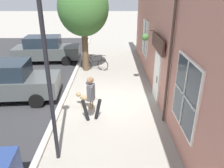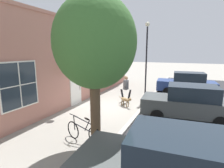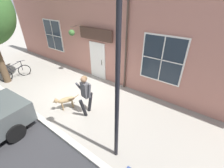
{
  "view_description": "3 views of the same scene",
  "coord_description": "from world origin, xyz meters",
  "px_view_note": "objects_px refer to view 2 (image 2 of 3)",
  "views": [
    {
      "loc": [
        -0.15,
        8.55,
        4.57
      ],
      "look_at": [
        -0.18,
        -0.09,
        0.83
      ],
      "focal_mm": 35.0,
      "sensor_mm": 36.0,
      "label": 1
    },
    {
      "loc": [
        4.33,
        -9.4,
        3.36
      ],
      "look_at": [
        -0.34,
        1.2,
        1.18
      ],
      "focal_mm": 28.0,
      "sensor_mm": 36.0,
      "label": 2
    },
    {
      "loc": [
        3.84,
        5.11,
        4.24
      ],
      "look_at": [
        -0.24,
        2.07,
        1.26
      ],
      "focal_mm": 24.0,
      "sensor_mm": 36.0,
      "label": 3
    }
  ],
  "objects_px": {
    "dog_on_leash": "(126,100)",
    "leaning_bicycle": "(83,132)",
    "street_tree_by_curb": "(92,46)",
    "pedestrian_walking": "(126,86)",
    "parked_car_far_end": "(186,83)",
    "parked_car_mid_block": "(188,102)",
    "street_lamp": "(147,50)"
  },
  "relations": [
    {
      "from": "pedestrian_walking",
      "to": "dog_on_leash",
      "type": "distance_m",
      "value": 1.2
    },
    {
      "from": "pedestrian_walking",
      "to": "dog_on_leash",
      "type": "relative_size",
      "value": 1.7
    },
    {
      "from": "pedestrian_walking",
      "to": "leaning_bicycle",
      "type": "height_order",
      "value": "pedestrian_walking"
    },
    {
      "from": "dog_on_leash",
      "to": "leaning_bicycle",
      "type": "distance_m",
      "value": 4.68
    },
    {
      "from": "street_lamp",
      "to": "leaning_bicycle",
      "type": "bearing_deg",
      "value": -94.04
    },
    {
      "from": "street_tree_by_curb",
      "to": "leaning_bicycle",
      "type": "distance_m",
      "value": 3.19
    },
    {
      "from": "leaning_bicycle",
      "to": "parked_car_far_end",
      "type": "distance_m",
      "value": 10.12
    },
    {
      "from": "dog_on_leash",
      "to": "street_lamp",
      "type": "distance_m",
      "value": 4.33
    },
    {
      "from": "street_tree_by_curb",
      "to": "leaning_bicycle",
      "type": "bearing_deg",
      "value": -179.23
    },
    {
      "from": "dog_on_leash",
      "to": "street_lamp",
      "type": "relative_size",
      "value": 0.19
    },
    {
      "from": "pedestrian_walking",
      "to": "parked_car_mid_block",
      "type": "bearing_deg",
      "value": -24.02
    },
    {
      "from": "street_tree_by_curb",
      "to": "parked_car_mid_block",
      "type": "distance_m",
      "value": 5.66
    },
    {
      "from": "dog_on_leash",
      "to": "parked_car_far_end",
      "type": "distance_m",
      "value": 5.91
    },
    {
      "from": "street_lamp",
      "to": "pedestrian_walking",
      "type": "bearing_deg",
      "value": -112.06
    },
    {
      "from": "street_tree_by_curb",
      "to": "parked_car_far_end",
      "type": "relative_size",
      "value": 1.18
    },
    {
      "from": "parked_car_far_end",
      "to": "leaning_bicycle",
      "type": "bearing_deg",
      "value": -109.47
    },
    {
      "from": "leaning_bicycle",
      "to": "parked_car_far_end",
      "type": "relative_size",
      "value": 0.39
    },
    {
      "from": "parked_car_mid_block",
      "to": "street_lamp",
      "type": "distance_m",
      "value": 5.48
    },
    {
      "from": "street_tree_by_curb",
      "to": "leaning_bicycle",
      "type": "relative_size",
      "value": 3.05
    },
    {
      "from": "dog_on_leash",
      "to": "street_tree_by_curb",
      "type": "xyz_separation_m",
      "value": [
        0.42,
        -4.67,
        3.11
      ]
    },
    {
      "from": "leaning_bicycle",
      "to": "parked_car_mid_block",
      "type": "bearing_deg",
      "value": 47.89
    },
    {
      "from": "pedestrian_walking",
      "to": "parked_car_far_end",
      "type": "distance_m",
      "value": 5.35
    },
    {
      "from": "parked_car_mid_block",
      "to": "parked_car_far_end",
      "type": "distance_m",
      "value": 5.61
    },
    {
      "from": "parked_car_mid_block",
      "to": "street_lamp",
      "type": "height_order",
      "value": "street_lamp"
    },
    {
      "from": "dog_on_leash",
      "to": "parked_car_mid_block",
      "type": "relative_size",
      "value": 0.23
    },
    {
      "from": "leaning_bicycle",
      "to": "street_lamp",
      "type": "bearing_deg",
      "value": 85.96
    },
    {
      "from": "leaning_bicycle",
      "to": "dog_on_leash",
      "type": "bearing_deg",
      "value": 89.55
    },
    {
      "from": "street_tree_by_curb",
      "to": "parked_car_far_end",
      "type": "distance_m",
      "value": 10.31
    },
    {
      "from": "street_tree_by_curb",
      "to": "parked_car_mid_block",
      "type": "bearing_deg",
      "value": 51.75
    },
    {
      "from": "pedestrian_walking",
      "to": "parked_car_far_end",
      "type": "height_order",
      "value": "pedestrian_walking"
    },
    {
      "from": "parked_car_far_end",
      "to": "street_tree_by_curb",
      "type": "bearing_deg",
      "value": -106.99
    },
    {
      "from": "pedestrian_walking",
      "to": "dog_on_leash",
      "type": "xyz_separation_m",
      "value": [
        0.33,
        -0.96,
        -0.64
      ]
    }
  ]
}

